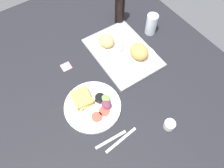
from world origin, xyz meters
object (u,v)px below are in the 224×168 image
plate_with_salad (93,104)px  serving_tray (122,53)px  drinking_glass (151,24)px  fork (111,140)px  knife (121,140)px  sticky_note (66,67)px  bread_plate_near (106,42)px  soda_bottle (120,9)px  bread_plate_far (139,54)px  espresso_cup (169,125)px

plate_with_salad → serving_tray: bearing=120.3°
drinking_glass → fork: drinking_glass is taller
knife → sticky_note: (-54.51, -1.09, -0.19)cm
bread_plate_near → knife: bearing=-27.0°
plate_with_salad → sticky_note: bearing=179.1°
plate_with_salad → soda_bottle: 66.22cm
serving_tray → sticky_note: bearing=-107.9°
bread_plate_far → plate_with_salad: size_ratio=0.70×
soda_bottle → fork: 83.01cm
bread_plate_near → sticky_note: bread_plate_near is taller
espresso_cup → drinking_glass: bearing=148.6°
soda_bottle → espresso_cup: 79.37cm
knife → sticky_note: bearing=86.4°
serving_tray → plate_with_salad: bearing=-59.7°
bread_plate_near → espresso_cup: (61.25, -3.22, -2.46)cm
drinking_glass → knife: (47.91, -58.12, -6.68)cm
serving_tray → bread_plate_far: 11.57cm
plate_with_salad → espresso_cup: (31.56, 25.60, 0.35)cm
bread_plate_near → fork: bearing=-31.8°
serving_tray → plate_with_salad: (19.97, -34.14, 0.85)cm
serving_tray → bread_plate_near: 11.67cm
espresso_cup → sticky_note: bearing=-158.1°
bread_plate_far → sticky_note: bearing=-117.7°
bread_plate_near → serving_tray: bearing=28.7°
bread_plate_near → soda_bottle: bearing=125.3°
plate_with_salad → knife: (23.65, 1.59, -1.40)cm
bread_plate_near → espresso_cup: bearing=-3.0°
plate_with_salad → soda_bottle: soda_bottle is taller
soda_bottle → sticky_note: bearing=-75.0°
serving_tray → bread_plate_near: bread_plate_near is taller
plate_with_salad → fork: bearing=-6.6°
bread_plate_near → espresso_cup: bread_plate_near is taller
bread_plate_far → serving_tray: bearing=-151.7°
bread_plate_near → bread_plate_far: bread_plate_far is taller
bread_plate_far → drinking_glass: bearing=123.7°
drinking_glass → knife: drinking_glass is taller
espresso_cup → fork: bearing=-111.3°
drinking_glass → soda_bottle: 22.73cm
sticky_note → plate_with_salad: bearing=-0.9°
fork → espresso_cup: bearing=-16.9°
bread_plate_near → drinking_glass: bearing=80.0°
bread_plate_far → plate_with_salad: bread_plate_far is taller
bread_plate_far → bread_plate_near: bearing=-151.5°
serving_tray → soda_bottle: bearing=148.5°
soda_bottle → knife: bearing=-35.0°
bread_plate_far → fork: bread_plate_far is taller
drinking_glass → soda_bottle: bearing=-150.9°
bread_plate_near → bread_plate_far: bearing=28.5°
serving_tray → plate_with_salad: plate_with_salad is taller
bread_plate_far → soda_bottle: size_ratio=0.99×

